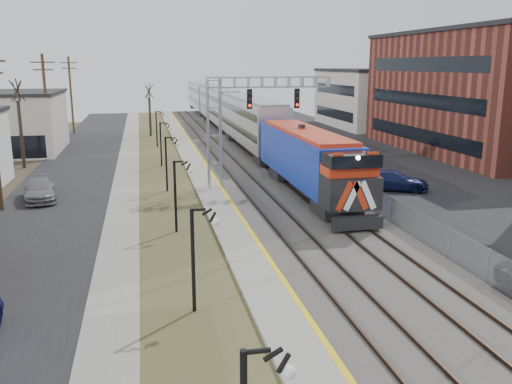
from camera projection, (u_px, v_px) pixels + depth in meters
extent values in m
cube|color=black|center=(71.00, 177.00, 44.35)|extent=(7.00, 120.00, 0.04)
cube|color=gray|center=(127.00, 174.00, 45.25)|extent=(2.00, 120.00, 0.08)
cube|color=#454725|center=(163.00, 173.00, 45.86)|extent=(4.00, 120.00, 0.06)
cube|color=gray|center=(199.00, 171.00, 46.44)|extent=(2.00, 120.00, 0.24)
cube|color=#595651|center=(255.00, 169.00, 47.45)|extent=(8.00, 120.00, 0.20)
cube|color=black|center=(383.00, 164.00, 49.88)|extent=(16.00, 120.00, 0.04)
cube|color=gold|center=(209.00, 169.00, 46.59)|extent=(0.24, 120.00, 0.01)
cube|color=#2D2119|center=(224.00, 168.00, 46.86)|extent=(0.08, 120.00, 0.15)
cube|color=#2D2119|center=(241.00, 167.00, 47.16)|extent=(0.08, 120.00, 0.15)
cube|color=#2D2119|center=(264.00, 166.00, 47.56)|extent=(0.08, 120.00, 0.15)
cube|color=#2D2119|center=(280.00, 166.00, 47.86)|extent=(0.08, 120.00, 0.15)
cube|color=#152FAA|center=(309.00, 162.00, 36.96)|extent=(3.00, 17.00, 4.25)
cube|color=black|center=(357.00, 223.00, 29.08)|extent=(2.80, 0.50, 0.70)
cube|color=#A7A9B2|center=(251.00, 124.00, 56.16)|extent=(3.00, 22.00, 5.33)
cube|color=#A7A9B2|center=(219.00, 107.00, 77.87)|extent=(3.00, 22.00, 5.33)
cube|color=#A7A9B2|center=(202.00, 98.00, 99.58)|extent=(3.00, 22.00, 5.33)
cube|color=gray|center=(214.00, 136.00, 38.98)|extent=(1.00, 1.00, 8.00)
cube|color=gray|center=(269.00, 82.00, 38.93)|extent=(9.00, 0.80, 0.80)
cube|color=black|center=(249.00, 99.00, 38.46)|extent=(0.35, 0.25, 1.40)
cube|color=black|center=(297.00, 98.00, 39.16)|extent=(0.35, 0.25, 1.40)
cylinder|color=black|center=(193.00, 262.00, 19.69)|extent=(0.14, 0.14, 4.00)
cylinder|color=black|center=(175.00, 197.00, 29.22)|extent=(0.14, 0.14, 4.00)
cylinder|color=black|center=(166.00, 165.00, 38.74)|extent=(0.14, 0.14, 4.00)
cylinder|color=black|center=(161.00, 145.00, 48.26)|extent=(0.14, 0.14, 4.00)
cylinder|color=black|center=(157.00, 129.00, 59.69)|extent=(0.14, 0.14, 4.00)
cylinder|color=#4C3823|center=(46.00, 107.00, 52.12)|extent=(0.28, 0.28, 10.00)
cylinder|color=#4C3823|center=(71.00, 96.00, 71.17)|extent=(0.28, 0.28, 10.00)
cube|color=gray|center=(302.00, 159.00, 48.13)|extent=(0.04, 120.00, 1.60)
cube|color=brown|center=(491.00, 94.00, 56.09)|extent=(16.00, 26.00, 12.00)
cube|color=#BCB3A5|center=(385.00, 99.00, 80.35)|extent=(16.00, 18.00, 8.00)
cylinder|color=#382D23|center=(21.00, 135.00, 47.53)|extent=(0.30, 0.30, 5.95)
cylinder|color=#382D23|center=(150.00, 117.00, 69.01)|extent=(0.30, 0.30, 4.90)
imported|color=#172050|center=(394.00, 181.00, 39.48)|extent=(5.34, 3.91, 1.44)
imported|color=slate|center=(366.00, 176.00, 40.95)|extent=(4.63, 2.61, 1.49)
imported|color=#0B3A0C|center=(309.00, 146.00, 56.86)|extent=(4.10, 2.33, 1.28)
imported|color=gray|center=(39.00, 190.00, 36.61)|extent=(2.84, 5.13, 1.41)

